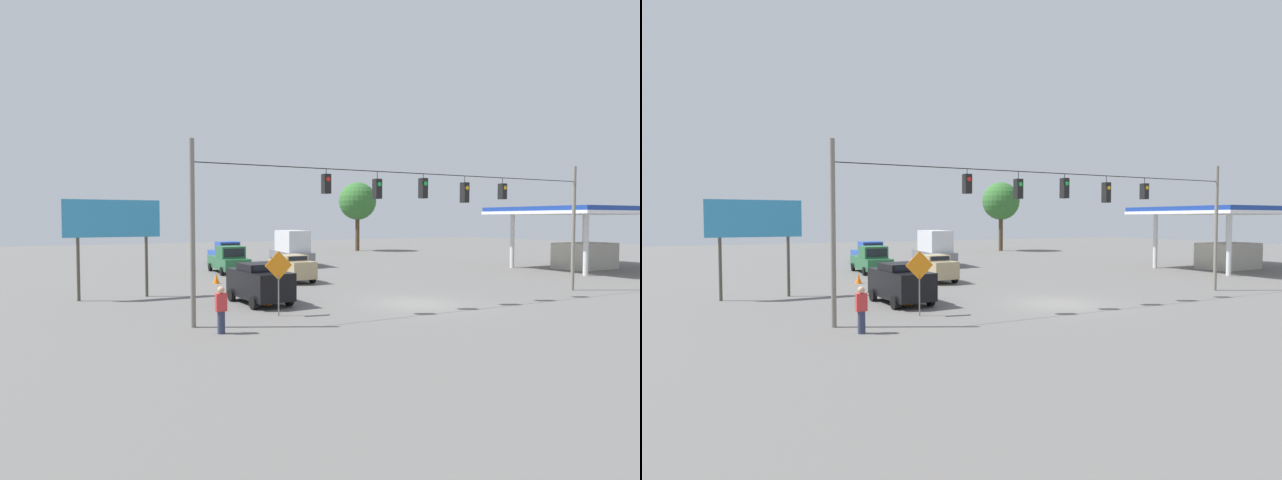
{
  "view_description": "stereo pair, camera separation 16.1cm",
  "coord_description": "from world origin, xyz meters",
  "views": [
    {
      "loc": [
        15.54,
        19.79,
        4.21
      ],
      "look_at": [
        1.35,
        -7.99,
        2.91
      ],
      "focal_mm": 28.0,
      "sensor_mm": 36.0,
      "label": 1
    },
    {
      "loc": [
        15.39,
        19.86,
        4.21
      ],
      "look_at": [
        1.35,
        -7.99,
        2.91
      ],
      "focal_mm": 28.0,
      "sensor_mm": 36.0,
      "label": 2
    }
  ],
  "objects": [
    {
      "name": "traffic_cone_fourth",
      "position": [
        6.83,
        -12.2,
        0.33
      ],
      "size": [
        0.43,
        0.43,
        0.65
      ],
      "primitive_type": "cone",
      "color": "orange",
      "rests_on": "ground_plane"
    },
    {
      "name": "box_truck_grey_oncoming_deep",
      "position": [
        -2.59,
        -21.38,
        1.56
      ],
      "size": [
        2.76,
        6.72,
        3.19
      ],
      "color": "slate",
      "rests_on": "ground_plane"
    },
    {
      "name": "pickup_truck_green_withflow_far",
      "position": [
        4.19,
        -18.17,
        0.98
      ],
      "size": [
        2.29,
        5.63,
        2.12
      ],
      "color": "#236038",
      "rests_on": "ground_plane"
    },
    {
      "name": "work_zone_sign",
      "position": [
        7.34,
        -0.23,
        1.99
      ],
      "size": [
        1.27,
        0.06,
        2.84
      ],
      "color": "slate",
      "rests_on": "ground_plane"
    },
    {
      "name": "pickup_truck_blue_withflow_deep",
      "position": [
        2.14,
        -25.94,
        0.98
      ],
      "size": [
        2.34,
        5.12,
        2.12
      ],
      "color": "#234CB2",
      "rests_on": "ground_plane"
    },
    {
      "name": "traffic_cone_second",
      "position": [
        6.71,
        -6.05,
        0.33
      ],
      "size": [
        0.43,
        0.43,
        0.65
      ],
      "primitive_type": "cone",
      "color": "orange",
      "rests_on": "ground_plane"
    },
    {
      "name": "pedestrian",
      "position": [
        10.5,
        1.94,
        0.88
      ],
      "size": [
        0.4,
        0.28,
        1.75
      ],
      "color": "#2D334C",
      "rests_on": "ground_plane"
    },
    {
      "name": "ground_plane",
      "position": [
        0.0,
        0.0,
        0.0
      ],
      "size": [
        140.0,
        140.0,
        0.0
      ],
      "primitive_type": "plane",
      "color": "#605E5B"
    },
    {
      "name": "sedan_tan_withflow_mid",
      "position": [
        2.03,
        -10.8,
        0.95
      ],
      "size": [
        2.1,
        4.04,
        1.82
      ],
      "color": "tan",
      "rests_on": "ground_plane"
    },
    {
      "name": "sedan_black_parked_shoulder",
      "position": [
        6.98,
        -3.62,
        1.05
      ],
      "size": [
        2.36,
        4.4,
        2.02
      ],
      "color": "black",
      "rests_on": "ground_plane"
    },
    {
      "name": "overhead_signal_span",
      "position": [
        -0.02,
        0.41,
        4.68
      ],
      "size": [
        22.55,
        0.38,
        7.31
      ],
      "color": "slate",
      "rests_on": "ground_plane"
    },
    {
      "name": "traffic_cone_nearest",
      "position": [
        6.83,
        -2.96,
        0.33
      ],
      "size": [
        0.43,
        0.43,
        0.65
      ],
      "primitive_type": "cone",
      "color": "orange",
      "rests_on": "ground_plane"
    },
    {
      "name": "roadside_billboard",
      "position": [
        13.33,
        -8.56,
        3.91
      ],
      "size": [
        4.77,
        0.16,
        5.23
      ],
      "color": "#4C473D",
      "rests_on": "ground_plane"
    },
    {
      "name": "gas_station",
      "position": [
        -23.69,
        -7.57,
        3.82
      ],
      "size": [
        13.8,
        9.9,
        5.21
      ],
      "color": "navy",
      "rests_on": "ground_plane"
    },
    {
      "name": "traffic_cone_third",
      "position": [
        6.8,
        -9.29,
        0.33
      ],
      "size": [
        0.43,
        0.43,
        0.65
      ],
      "primitive_type": "cone",
      "color": "orange",
      "rests_on": "ground_plane"
    },
    {
      "name": "tree_horizon_left",
      "position": [
        -19.08,
        -37.03,
        6.57
      ],
      "size": [
        4.98,
        4.98,
        9.11
      ],
      "color": "#4C3823",
      "rests_on": "ground_plane"
    }
  ]
}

